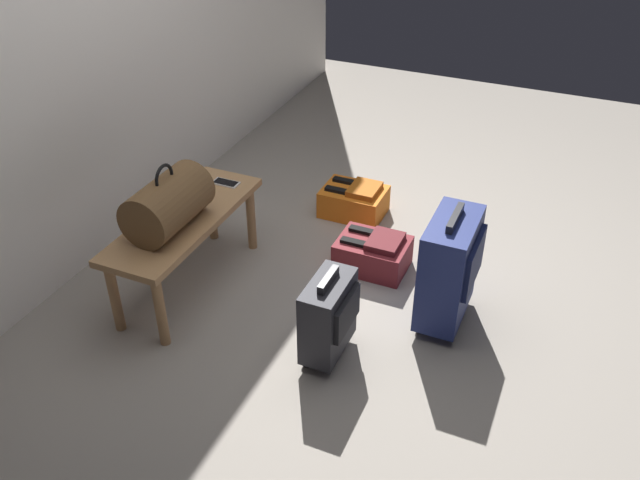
% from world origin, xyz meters
% --- Properties ---
extents(ground_plane, '(6.60, 6.60, 0.00)m').
position_xyz_m(ground_plane, '(0.00, 0.00, 0.00)').
color(ground_plane, gray).
extents(bench, '(1.00, 0.36, 0.43)m').
position_xyz_m(bench, '(-0.28, 0.92, 0.36)').
color(bench, '#A87A4C').
rests_on(bench, ground).
extents(duffel_bag_brown, '(0.44, 0.26, 0.34)m').
position_xyz_m(duffel_bag_brown, '(-0.39, 0.92, 0.56)').
color(duffel_bag_brown, brown).
rests_on(duffel_bag_brown, bench).
extents(cell_phone, '(0.07, 0.14, 0.01)m').
position_xyz_m(cell_phone, '(0.09, 0.89, 0.43)').
color(cell_phone, silver).
rests_on(cell_phone, bench).
extents(suitcase_upright_navy, '(0.41, 0.23, 0.61)m').
position_xyz_m(suitcase_upright_navy, '(-0.03, -0.38, 0.32)').
color(suitcase_upright_navy, navy).
rests_on(suitcase_upright_navy, ground).
extents(suitcase_small_charcoal, '(0.32, 0.18, 0.46)m').
position_xyz_m(suitcase_small_charcoal, '(-0.49, 0.05, 0.24)').
color(suitcase_small_charcoal, black).
rests_on(suitcase_small_charcoal, ground).
extents(backpack_orange, '(0.28, 0.38, 0.21)m').
position_xyz_m(backpack_orange, '(0.73, 0.39, 0.09)').
color(backpack_orange, orange).
rests_on(backpack_orange, ground).
extents(backpack_maroon, '(0.28, 0.38, 0.21)m').
position_xyz_m(backpack_maroon, '(0.25, 0.09, 0.09)').
color(backpack_maroon, maroon).
rests_on(backpack_maroon, ground).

